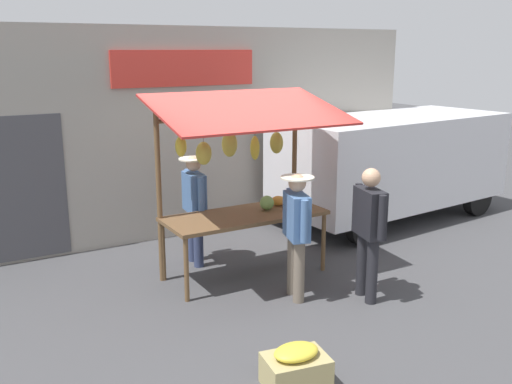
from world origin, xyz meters
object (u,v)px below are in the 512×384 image
Objects in this scene: market_stall at (244,165)px; shopper_in_striped_shirt at (296,227)px; vendor_with_sunhat at (194,201)px; shopper_with_ponytail at (369,224)px; parked_van at (385,159)px; produce_crate_near at (296,368)px.

market_stall is 1.20m from shopper_in_striped_shirt.
market_stall is 1.57× the size of vendor_with_sunhat.
shopper_with_ponytail reaches higher than shopper_in_striped_shirt.
shopper_in_striped_shirt is at bearing 99.06° from market_stall.
vendor_with_sunhat is at bearing 45.28° from shopper_with_ponytail.
shopper_with_ponytail is (-0.91, 1.48, -0.57)m from market_stall.
vendor_with_sunhat is 0.35× the size of parked_van.
market_stall reaches higher than shopper_with_ponytail.
vendor_with_sunhat is 1.00× the size of shopper_in_striped_shirt.
vendor_with_sunhat is 2.56m from shopper_with_ponytail.
shopper_with_ponytail is 2.59× the size of produce_crate_near.
parked_van is (-3.91, -0.36, 0.18)m from vendor_with_sunhat.
shopper_with_ponytail is at bearing 37.25° from vendor_with_sunhat.
parked_van reaches higher than shopper_in_striped_shirt.
shopper_in_striped_shirt is 2.48× the size of produce_crate_near.
market_stall is at bearing 45.38° from shopper_with_ponytail.
parked_van is (-3.48, -1.07, -0.42)m from market_stall.
shopper_with_ponytail is at bearing -147.35° from produce_crate_near.
vendor_with_sunhat is 1.82m from shopper_in_striped_shirt.
vendor_with_sunhat reaches higher than produce_crate_near.
shopper_in_striped_shirt is 0.35× the size of parked_van.
parked_van is (-2.57, -2.55, 0.15)m from shopper_with_ponytail.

